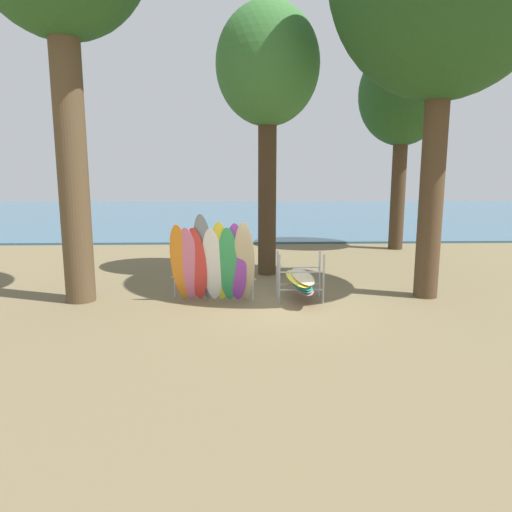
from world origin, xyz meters
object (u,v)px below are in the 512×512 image
at_px(leaning_board_pile, 213,263).
at_px(board_storage_rack, 301,280).
at_px(tree_far_left_back, 403,97).
at_px(tree_mid_behind, 268,71).

bearing_deg(leaning_board_pile, board_storage_rack, 1.40).
bearing_deg(leaning_board_pile, tree_far_left_back, 48.24).
height_order(tree_far_left_back, board_storage_rack, tree_far_left_back).
height_order(tree_far_left_back, leaning_board_pile, tree_far_left_back).
height_order(leaning_board_pile, board_storage_rack, leaning_board_pile).
height_order(tree_mid_behind, board_storage_rack, tree_mid_behind).
xyz_separation_m(tree_mid_behind, board_storage_rack, (0.67, -3.29, -5.76)).
bearing_deg(board_storage_rack, leaning_board_pile, -178.60).
relative_size(tree_mid_behind, board_storage_rack, 3.89).
bearing_deg(tree_mid_behind, board_storage_rack, -78.41).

